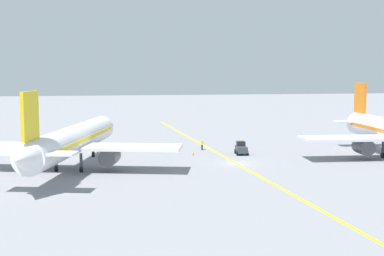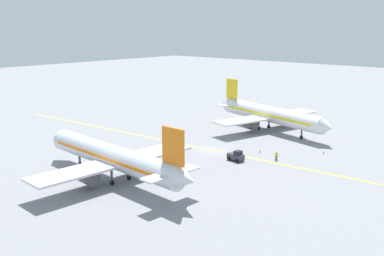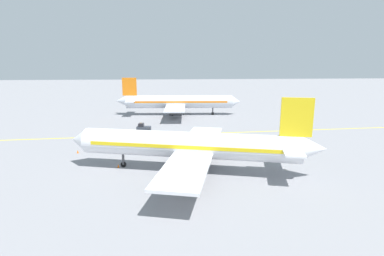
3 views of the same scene
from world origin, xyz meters
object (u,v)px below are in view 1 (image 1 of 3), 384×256
Objects in this scene: traffic_cone_mid_apron at (92,155)px; traffic_cone_by_wingtip at (140,146)px; traffic_cone_near_nose at (193,154)px; airplane_adjacent_stand at (72,141)px; ground_crew_worker at (202,144)px; baggage_tug_dark at (241,148)px.

traffic_cone_by_wingtip is (-7.56, -7.88, 0.00)m from traffic_cone_mid_apron.
traffic_cone_mid_apron is at bearing -6.07° from traffic_cone_near_nose.
airplane_adjacent_stand is 63.82× the size of traffic_cone_near_nose.
ground_crew_worker is 17.51m from traffic_cone_mid_apron.
traffic_cone_mid_apron is (-2.32, -10.45, -3.43)m from airplane_adjacent_stand.
airplane_adjacent_stand reaches higher than traffic_cone_mid_apron.
traffic_cone_mid_apron is (14.89, -1.58, 0.00)m from traffic_cone_near_nose.
traffic_cone_near_nose and traffic_cone_mid_apron have the same top height.
traffic_cone_by_wingtip is at bearing -25.14° from ground_crew_worker.
airplane_adjacent_stand is 63.82× the size of traffic_cone_mid_apron.
ground_crew_worker is 3.05× the size of traffic_cone_by_wingtip.
baggage_tug_dark reaches higher than traffic_cone_by_wingtip.
baggage_tug_dark reaches higher than traffic_cone_mid_apron.
ground_crew_worker reaches higher than traffic_cone_near_nose.
ground_crew_worker is (-19.49, -13.81, -2.80)m from airplane_adjacent_stand.
baggage_tug_dark is 7.28m from ground_crew_worker.
traffic_cone_near_nose is (-17.21, -8.86, -3.43)m from airplane_adjacent_stand.
baggage_tug_dark is 5.69× the size of traffic_cone_near_nose.
traffic_cone_near_nose is at bearing -152.75° from airplane_adjacent_stand.
traffic_cone_mid_apron is (22.21, -1.89, -0.63)m from baggage_tug_dark.
ground_crew_worker reaches higher than traffic_cone_mid_apron.
airplane_adjacent_stand is 63.82× the size of traffic_cone_by_wingtip.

